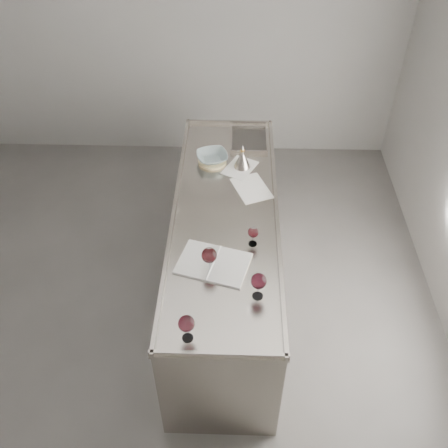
{
  "coord_description": "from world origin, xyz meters",
  "views": [
    {
      "loc": [
        0.57,
        -2.39,
        3.31
      ],
      "look_at": [
        0.5,
        0.08,
        1.02
      ],
      "focal_mm": 40.0,
      "sensor_mm": 36.0,
      "label": 1
    }
  ],
  "objects_px": {
    "wine_funnel": "(242,160)",
    "wine_glass_left": "(186,324)",
    "notebook": "(213,263)",
    "wine_glass_small": "(253,233)",
    "counter": "(225,256)",
    "wine_glass_middle": "(209,256)",
    "wine_glass_right": "(259,282)",
    "ceramic_bowl": "(212,157)"
  },
  "relations": [
    {
      "from": "wine_funnel",
      "to": "wine_glass_left",
      "type": "bearing_deg",
      "value": -100.44
    },
    {
      "from": "wine_glass_left",
      "to": "notebook",
      "type": "bearing_deg",
      "value": 78.2
    },
    {
      "from": "wine_glass_small",
      "to": "wine_funnel",
      "type": "distance_m",
      "value": 0.87
    },
    {
      "from": "wine_glass_left",
      "to": "notebook",
      "type": "xyz_separation_m",
      "value": [
        0.12,
        0.57,
        -0.12
      ]
    },
    {
      "from": "counter",
      "to": "wine_glass_left",
      "type": "height_order",
      "value": "wine_glass_left"
    },
    {
      "from": "counter",
      "to": "notebook",
      "type": "bearing_deg",
      "value": -96.9
    },
    {
      "from": "wine_glass_left",
      "to": "wine_glass_middle",
      "type": "height_order",
      "value": "wine_glass_middle"
    },
    {
      "from": "wine_glass_left",
      "to": "wine_glass_right",
      "type": "relative_size",
      "value": 0.97
    },
    {
      "from": "wine_glass_left",
      "to": "wine_funnel",
      "type": "xyz_separation_m",
      "value": [
        0.3,
        1.62,
        -0.07
      ]
    },
    {
      "from": "notebook",
      "to": "ceramic_bowl",
      "type": "xyz_separation_m",
      "value": [
        -0.06,
        1.11,
        0.04
      ]
    },
    {
      "from": "ceramic_bowl",
      "to": "wine_glass_small",
      "type": "bearing_deg",
      "value": -71.13
    },
    {
      "from": "counter",
      "to": "ceramic_bowl",
      "type": "bearing_deg",
      "value": 101.53
    },
    {
      "from": "wine_glass_right",
      "to": "notebook",
      "type": "height_order",
      "value": "wine_glass_right"
    },
    {
      "from": "counter",
      "to": "wine_glass_small",
      "type": "xyz_separation_m",
      "value": [
        0.19,
        -0.32,
        0.57
      ]
    },
    {
      "from": "wine_glass_middle",
      "to": "wine_glass_small",
      "type": "height_order",
      "value": "wine_glass_middle"
    },
    {
      "from": "wine_glass_left",
      "to": "ceramic_bowl",
      "type": "relative_size",
      "value": 0.74
    },
    {
      "from": "notebook",
      "to": "wine_funnel",
      "type": "relative_size",
      "value": 2.5
    },
    {
      "from": "ceramic_bowl",
      "to": "wine_funnel",
      "type": "height_order",
      "value": "wine_funnel"
    },
    {
      "from": "counter",
      "to": "wine_funnel",
      "type": "xyz_separation_m",
      "value": [
        0.12,
        0.54,
        0.53
      ]
    },
    {
      "from": "ceramic_bowl",
      "to": "wine_glass_right",
      "type": "bearing_deg",
      "value": -76.05
    },
    {
      "from": "wine_glass_left",
      "to": "ceramic_bowl",
      "type": "bearing_deg",
      "value": 88.01
    },
    {
      "from": "counter",
      "to": "wine_glass_middle",
      "type": "bearing_deg",
      "value": -98.27
    },
    {
      "from": "wine_glass_small",
      "to": "notebook",
      "type": "xyz_separation_m",
      "value": [
        -0.26,
        -0.19,
        -0.1
      ]
    },
    {
      "from": "wine_funnel",
      "to": "ceramic_bowl",
      "type": "bearing_deg",
      "value": 166.95
    },
    {
      "from": "counter",
      "to": "notebook",
      "type": "height_order",
      "value": "counter"
    },
    {
      "from": "wine_glass_middle",
      "to": "ceramic_bowl",
      "type": "distance_m",
      "value": 1.18
    },
    {
      "from": "wine_glass_left",
      "to": "wine_glass_middle",
      "type": "xyz_separation_m",
      "value": [
        0.1,
        0.51,
        0.01
      ]
    },
    {
      "from": "wine_glass_right",
      "to": "wine_funnel",
      "type": "xyz_separation_m",
      "value": [
        -0.1,
        1.31,
        -0.07
      ]
    },
    {
      "from": "wine_glass_left",
      "to": "wine_glass_middle",
      "type": "bearing_deg",
      "value": 79.14
    },
    {
      "from": "wine_glass_middle",
      "to": "wine_glass_small",
      "type": "xyz_separation_m",
      "value": [
        0.28,
        0.25,
        -0.03
      ]
    },
    {
      "from": "wine_glass_left",
      "to": "wine_glass_middle",
      "type": "relative_size",
      "value": 0.95
    },
    {
      "from": "wine_glass_middle",
      "to": "notebook",
      "type": "relative_size",
      "value": 0.37
    },
    {
      "from": "wine_funnel",
      "to": "wine_glass_small",
      "type": "bearing_deg",
      "value": -85.08
    },
    {
      "from": "wine_glass_left",
      "to": "wine_glass_small",
      "type": "distance_m",
      "value": 0.84
    },
    {
      "from": "counter",
      "to": "ceramic_bowl",
      "type": "relative_size",
      "value": 9.89
    },
    {
      "from": "wine_glass_middle",
      "to": "wine_glass_right",
      "type": "bearing_deg",
      "value": -33.18
    },
    {
      "from": "wine_glass_right",
      "to": "wine_glass_small",
      "type": "height_order",
      "value": "wine_glass_right"
    },
    {
      "from": "counter",
      "to": "wine_funnel",
      "type": "height_order",
      "value": "wine_funnel"
    },
    {
      "from": "ceramic_bowl",
      "to": "counter",
      "type": "bearing_deg",
      "value": -78.47
    },
    {
      "from": "counter",
      "to": "ceramic_bowl",
      "type": "xyz_separation_m",
      "value": [
        -0.12,
        0.6,
        0.52
      ]
    },
    {
      "from": "notebook",
      "to": "ceramic_bowl",
      "type": "bearing_deg",
      "value": 108.69
    },
    {
      "from": "counter",
      "to": "wine_glass_left",
      "type": "bearing_deg",
      "value": -99.49
    }
  ]
}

